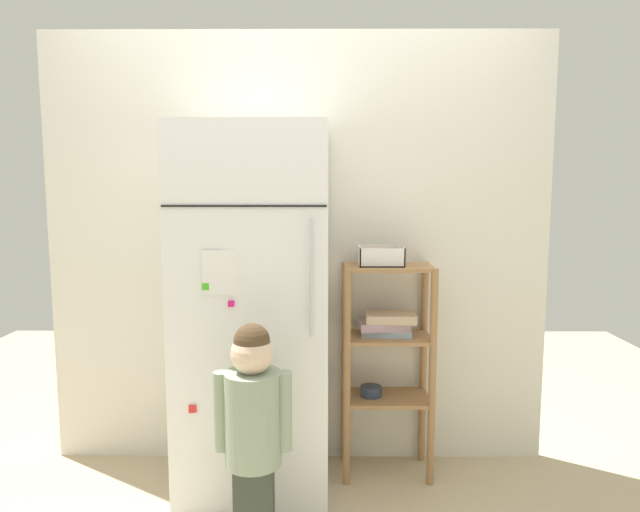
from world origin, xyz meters
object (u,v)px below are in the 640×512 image
(child_standing, at_px, (253,417))
(fruit_bin, at_px, (382,257))
(refrigerator, at_px, (254,313))
(pantry_shelf_unit, at_px, (386,346))

(child_standing, xyz_separation_m, fruit_bin, (0.56, 0.68, 0.54))
(refrigerator, height_order, fruit_bin, refrigerator)
(pantry_shelf_unit, height_order, fruit_bin, fruit_bin)
(fruit_bin, bearing_deg, pantry_shelf_unit, -32.07)
(pantry_shelf_unit, distance_m, fruit_bin, 0.45)
(child_standing, relative_size, fruit_bin, 4.31)
(refrigerator, relative_size, child_standing, 1.84)
(child_standing, distance_m, pantry_shelf_unit, 0.89)
(pantry_shelf_unit, bearing_deg, child_standing, -131.41)
(child_standing, distance_m, fruit_bin, 1.03)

